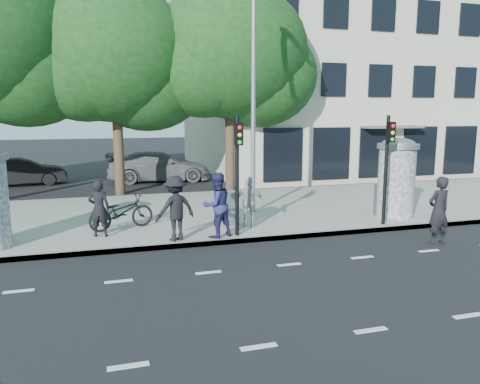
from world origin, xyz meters
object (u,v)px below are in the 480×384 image
object	(u,v)px
ped_d	(175,208)
man_road	(439,210)
traffic_pole_near	(238,163)
cabinet_right	(383,200)
cabinet_left	(227,209)
ped_e	(249,202)
traffic_pole_far	(387,159)
ad_column_right	(397,176)
street_lamp	(254,77)
ped_b	(99,209)
bicycle	(121,212)
car_right	(159,167)
car_mid	(23,172)
ped_c	(217,205)

from	to	relation	value
ped_d	man_road	distance (m)	7.30
traffic_pole_near	cabinet_right	world-z (taller)	traffic_pole_near
cabinet_left	ped_e	bearing A→B (deg)	-47.54
traffic_pole_far	ped_e	xyz separation A→B (m)	(-4.17, 0.89, -1.30)
ad_column_right	traffic_pole_far	distance (m)	1.52
ped_e	street_lamp	bearing A→B (deg)	-99.38
traffic_pole_far	ped_b	xyz separation A→B (m)	(-8.57, 1.06, -1.27)
bicycle	traffic_pole_near	bearing A→B (deg)	-136.40
traffic_pole_near	bicycle	size ratio (longest dim) A/B	1.72
ad_column_right	traffic_pole_near	world-z (taller)	traffic_pole_near
bicycle	cabinet_left	distance (m)	3.21
ad_column_right	car_right	size ratio (longest dim) A/B	0.49
ped_d	bicycle	world-z (taller)	ped_d
traffic_pole_near	ped_b	world-z (taller)	traffic_pole_near
car_mid	car_right	distance (m)	6.77
street_lamp	ped_b	size ratio (longest dim) A/B	4.94
cabinet_right	car_right	size ratio (longest dim) A/B	0.20
bicycle	cabinet_left	size ratio (longest dim) A/B	1.89
street_lamp	ped_c	distance (m)	5.06
ped_d	man_road	world-z (taller)	ped_d
ped_c	man_road	xyz separation A→B (m)	(5.88, -1.90, -0.12)
traffic_pole_far	ped_e	distance (m)	4.46
car_mid	cabinet_left	bearing A→B (deg)	-156.74
ped_d	ad_column_right	bearing A→B (deg)	166.97
cabinet_right	car_mid	distance (m)	17.51
ped_e	man_road	world-z (taller)	man_road
ad_column_right	traffic_pole_near	xyz separation A→B (m)	(-5.80, -0.91, 0.69)
cabinet_left	ad_column_right	bearing A→B (deg)	-19.93
bicycle	cabinet_left	world-z (taller)	cabinet_left
ad_column_right	traffic_pole_far	size ratio (longest dim) A/B	0.78
traffic_pole_far	ped_d	world-z (taller)	traffic_pole_far
traffic_pole_near	car_right	xyz separation A→B (m)	(-0.73, 12.46, -1.45)
street_lamp	ped_c	size ratio (longest dim) A/B	4.36
traffic_pole_near	ad_column_right	bearing A→B (deg)	8.89
traffic_pole_far	cabinet_left	xyz separation A→B (m)	(-4.77, 1.25, -1.56)
traffic_pole_near	cabinet_left	world-z (taller)	traffic_pole_near
bicycle	ped_c	bearing A→B (deg)	-140.94
ped_b	traffic_pole_far	bearing A→B (deg)	-177.18
car_right	car_mid	bearing A→B (deg)	90.00
ped_e	cabinet_right	xyz separation A→B (m)	(4.87, 0.30, -0.25)
ped_d	car_right	bearing A→B (deg)	-114.19
ped_e	bicycle	bearing A→B (deg)	-0.70
ad_column_right	car_mid	xyz separation A→B (m)	(-13.28, 12.04, -0.86)
traffic_pole_far	ped_d	bearing A→B (deg)	179.50
ped_b	ped_c	xyz separation A→B (m)	(3.17, -1.00, 0.11)
ad_column_right	ped_d	world-z (taller)	ad_column_right
traffic_pole_near	man_road	xyz separation A→B (m)	(5.28, -1.84, -1.28)
ped_b	man_road	distance (m)	9.51
street_lamp	car_right	bearing A→B (deg)	102.51
ad_column_right	car_mid	world-z (taller)	ad_column_right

